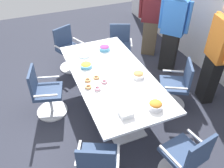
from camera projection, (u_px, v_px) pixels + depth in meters
The scene contains 18 objects.
ground_plane at pixel (112, 108), 4.34m from camera, with size 10.00×10.00×0.01m, color #2D303D.
conference_table at pixel (112, 80), 3.95m from camera, with size 2.40×1.20×0.75m.
office_chair_0 at pixel (98, 166), 2.93m from camera, with size 0.72×0.72×0.91m.
office_chair_1 at pixel (185, 159), 3.01m from camera, with size 0.62×0.62×0.91m.
office_chair_2 at pixel (176, 87), 4.16m from camera, with size 0.73×0.73×0.91m.
office_chair_3 at pixel (120, 48), 5.24m from camera, with size 0.71×0.71×0.91m.
office_chair_4 at pixel (69, 51), 5.15m from camera, with size 0.71×0.71×0.91m.
office_chair_5 at pixel (46, 94), 4.01m from camera, with size 0.67×0.67×0.91m.
person_standing_0 at pixel (152, 18), 5.32m from camera, with size 0.44×0.53×1.73m.
person_standing_1 at pixel (173, 29), 4.72m from camera, with size 0.53×0.45×1.83m.
person_standing_2 at pixel (217, 54), 3.94m from camera, with size 0.61×0.32×1.87m.
snack_bowl_chips_yellow at pixel (86, 65), 4.02m from camera, with size 0.20×0.20×0.08m.
snack_bowl_candy_mix at pixel (105, 48), 4.47m from camera, with size 0.20×0.20×0.09m.
snack_bowl_cookies at pixel (138, 75), 3.79m from camera, with size 0.19×0.19×0.10m.
snack_bowl_chips_orange at pixel (155, 105), 3.21m from camera, with size 0.20×0.20×0.12m.
donut_platter at pixel (95, 83), 3.66m from camera, with size 0.38×0.38×0.04m.
plate_stack at pixel (84, 56), 4.31m from camera, with size 0.20×0.20×0.03m.
napkin_pile at pixel (126, 113), 3.13m from camera, with size 0.18×0.18×0.07m, color white.
Camera 1 is at (2.91, -1.19, 3.02)m, focal length 37.92 mm.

